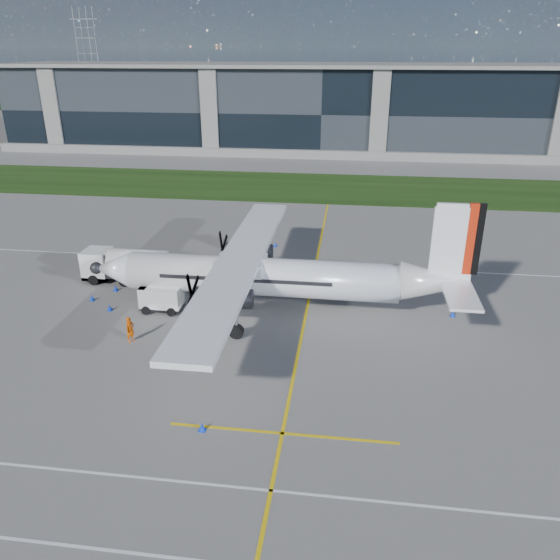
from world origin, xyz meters
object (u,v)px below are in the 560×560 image
object	(u,v)px
pylon_west	(88,58)
safety_cone_stbdwing	(275,244)
safety_cone_fwd	(92,298)
safety_cone_tail	(453,313)
baggage_tug	(162,298)
safety_cone_nose_port	(110,307)
safety_cone_nose_stbd	(116,288)
fuel_tanker_truck	(120,265)
ground_crew_person	(130,328)
turboprop_aircraft	(276,256)
safety_cone_portwing	(202,427)

from	to	relation	value
pylon_west	safety_cone_stbdwing	size ratio (longest dim) A/B	60.00
safety_cone_fwd	safety_cone_tail	xyz separation A→B (m)	(27.83, 0.93, 0.00)
safety_cone_tail	baggage_tug	bearing A→B (deg)	-175.22
safety_cone_stbdwing	safety_cone_nose_port	xyz separation A→B (m)	(-10.44, -15.93, 0.00)
safety_cone_nose_stbd	safety_cone_fwd	bearing A→B (deg)	-118.20
pylon_west	safety_cone_fwd	size ratio (longest dim) A/B	60.00
pylon_west	fuel_tanker_truck	size ratio (longest dim) A/B	3.89
fuel_tanker_truck	ground_crew_person	xyz separation A→B (m)	(4.77, -9.91, -0.41)
safety_cone_nose_port	baggage_tug	bearing A→B (deg)	8.67
turboprop_aircraft	fuel_tanker_truck	size ratio (longest dim) A/B	3.84
turboprop_aircraft	safety_cone_fwd	world-z (taller)	turboprop_aircraft
safety_cone_portwing	safety_cone_nose_port	size ratio (longest dim) A/B	1.00
baggage_tug	safety_cone_tail	distance (m)	21.83
pylon_west	ground_crew_person	xyz separation A→B (m)	(71.58, -147.82, -13.96)
ground_crew_person	safety_cone_nose_port	bearing A→B (deg)	64.49
fuel_tanker_truck	safety_cone_fwd	world-z (taller)	fuel_tanker_truck
safety_cone_nose_stbd	turboprop_aircraft	bearing A→B (deg)	-7.93
safety_cone_fwd	safety_cone_portwing	size ratio (longest dim) A/B	1.00
pylon_west	safety_cone_portwing	distance (m)	175.68
fuel_tanker_truck	safety_cone_nose_port	xyz separation A→B (m)	(1.33, -5.58, -1.19)
turboprop_aircraft	safety_cone_fwd	bearing A→B (deg)	-179.47
safety_cone_nose_stbd	pylon_west	bearing A→B (deg)	115.61
turboprop_aircraft	safety_cone_fwd	distance (m)	15.26
pylon_west	ground_crew_person	world-z (taller)	pylon_west
fuel_tanker_truck	baggage_tug	bearing A→B (deg)	-43.21
safety_cone_stbdwing	safety_cone_nose_port	bearing A→B (deg)	-123.24
safety_cone_fwd	safety_cone_nose_stbd	world-z (taller)	same
pylon_west	fuel_tanker_truck	distance (m)	153.84
baggage_tug	safety_cone_portwing	size ratio (longest dim) A/B	6.54
safety_cone_fwd	safety_cone_portwing	bearing A→B (deg)	-48.21
pylon_west	safety_cone_nose_stbd	size ratio (longest dim) A/B	60.00
pylon_west	turboprop_aircraft	size ratio (longest dim) A/B	1.02
turboprop_aircraft	safety_cone_tail	size ratio (longest dim) A/B	59.11
turboprop_aircraft	safety_cone_portwing	distance (m)	15.17
pylon_west	safety_cone_portwing	bearing A→B (deg)	-63.24
fuel_tanker_truck	safety_cone_nose_port	distance (m)	5.86
pylon_west	safety_cone_nose_stbd	world-z (taller)	pylon_west
fuel_tanker_truck	baggage_tug	world-z (taller)	fuel_tanker_truck
fuel_tanker_truck	ground_crew_person	distance (m)	11.01
safety_cone_tail	safety_cone_nose_port	bearing A→B (deg)	-174.62
pylon_west	safety_cone_nose_port	distance (m)	159.53
safety_cone_portwing	safety_cone_tail	distance (m)	21.41
ground_crew_person	safety_cone_stbdwing	distance (m)	21.46
baggage_tug	safety_cone_fwd	distance (m)	6.20
pylon_west	fuel_tanker_truck	world-z (taller)	pylon_west
ground_crew_person	turboprop_aircraft	bearing A→B (deg)	-30.69
fuel_tanker_truck	safety_cone_nose_stbd	size ratio (longest dim) A/B	15.41
safety_cone_portwing	safety_cone_nose_port	world-z (taller)	same
turboprop_aircraft	ground_crew_person	xyz separation A→B (m)	(-9.12, -5.96, -3.39)
ground_crew_person	safety_cone_portwing	world-z (taller)	ground_crew_person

